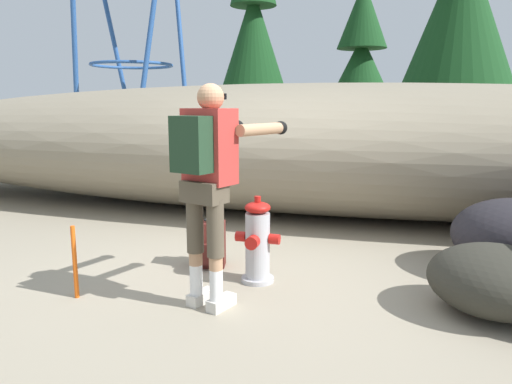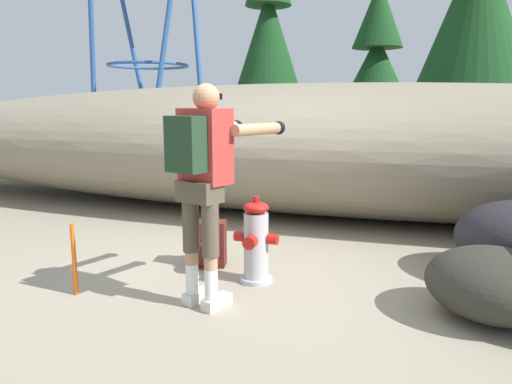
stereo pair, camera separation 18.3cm
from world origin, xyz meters
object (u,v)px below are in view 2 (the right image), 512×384
object	(u,v)px
spare_backpack	(210,244)
fire_hydrant	(256,243)
survey_stake	(74,260)
boulder_outlier	(495,284)
utility_worker	(205,168)

from	to	relation	value
spare_backpack	fire_hydrant	bearing A→B (deg)	50.09
spare_backpack	survey_stake	world-z (taller)	survey_stake
fire_hydrant	survey_stake	distance (m)	1.52
fire_hydrant	boulder_outlier	bearing A→B (deg)	-3.96
spare_backpack	utility_worker	bearing A→B (deg)	8.64
utility_worker	spare_backpack	size ratio (longest dim) A/B	3.62
utility_worker	boulder_outlier	size ratio (longest dim) A/B	1.72
survey_stake	utility_worker	bearing A→B (deg)	9.23
fire_hydrant	utility_worker	distance (m)	0.96
fire_hydrant	spare_backpack	world-z (taller)	fire_hydrant
utility_worker	boulder_outlier	world-z (taller)	utility_worker
spare_backpack	boulder_outlier	bearing A→B (deg)	66.03
fire_hydrant	utility_worker	world-z (taller)	utility_worker
utility_worker	survey_stake	xyz separation A→B (m)	(-1.11, -0.18, -0.78)
fire_hydrant	survey_stake	bearing A→B (deg)	-149.10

